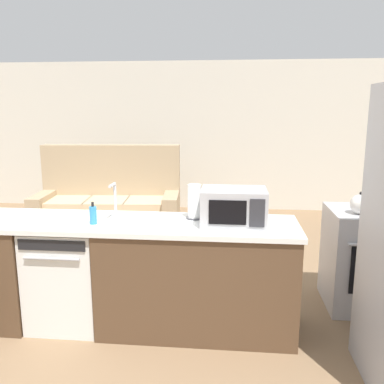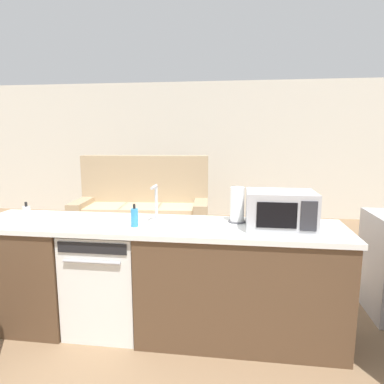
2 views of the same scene
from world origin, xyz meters
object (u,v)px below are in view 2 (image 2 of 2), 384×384
couch (143,213)px  soap_bottle (135,217)px  microwave (280,210)px  paper_towel_roll (237,205)px  dishwasher (109,278)px  dish_soap_bottle (27,215)px

couch → soap_bottle: bearing=-75.4°
microwave → couch: couch is taller
soap_bottle → couch: couch is taller
microwave → paper_towel_roll: bearing=156.3°
dishwasher → dish_soap_bottle: dish_soap_bottle is taller
paper_towel_roll → dish_soap_bottle: (-1.63, -0.28, -0.07)m
couch → dish_soap_bottle: bearing=-93.9°
dish_soap_bottle → dishwasher: bearing=13.7°
microwave → soap_bottle: bearing=-174.7°
soap_bottle → dish_soap_bottle: 0.86m
dish_soap_bottle → couch: couch is taller
dishwasher → dish_soap_bottle: 0.82m
paper_towel_roll → couch: 2.84m
paper_towel_roll → dish_soap_bottle: paper_towel_roll is taller
soap_bottle → microwave: bearing=5.3°
soap_bottle → couch: bearing=104.6°
paper_towel_roll → couch: size_ratio=0.14×
microwave → paper_towel_roll: (-0.32, 0.14, -0.00)m
dish_soap_bottle → paper_towel_roll: bearing=9.8°
dishwasher → couch: bearing=99.3°
dishwasher → soap_bottle: (0.27, -0.10, 0.55)m
couch → microwave: bearing=-54.8°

